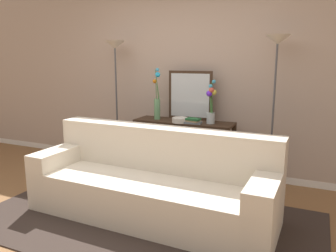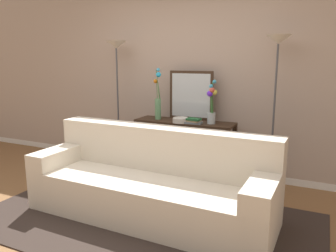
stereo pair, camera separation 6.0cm
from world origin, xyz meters
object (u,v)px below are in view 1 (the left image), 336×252
(wall_mirror, at_px, (190,95))
(console_table, at_px, (183,139))
(couch, at_px, (153,185))
(vase_tall_flowers, at_px, (157,101))
(vase_short_flowers, at_px, (211,106))
(book_stack, at_px, (193,121))
(floor_lamp_right, at_px, (276,70))
(book_row_under_console, at_px, (162,170))
(fruit_bowl, at_px, (180,120))
(floor_lamp_left, at_px, (116,69))

(wall_mirror, bearing_deg, console_table, -98.64)
(couch, distance_m, vase_tall_flowers, 1.41)
(vase_short_flowers, relative_size, book_stack, 2.47)
(vase_tall_flowers, height_order, book_stack, vase_tall_flowers)
(vase_tall_flowers, bearing_deg, book_stack, -8.77)
(floor_lamp_right, xyz_separation_m, book_row_under_console, (-1.42, -0.05, -1.39))
(couch, distance_m, vase_short_flowers, 1.33)
(console_table, bearing_deg, wall_mirror, 81.36)
(couch, relative_size, fruit_bowl, 12.31)
(wall_mirror, xyz_separation_m, book_stack, (0.15, -0.27, -0.29))
(floor_lamp_left, relative_size, fruit_bowl, 9.00)
(vase_tall_flowers, distance_m, vase_short_flowers, 0.75)
(wall_mirror, distance_m, vase_tall_flowers, 0.45)
(floor_lamp_left, distance_m, floor_lamp_right, 2.17)
(console_table, height_order, floor_lamp_right, floor_lamp_right)
(wall_mirror, bearing_deg, vase_short_flowers, -28.71)
(couch, relative_size, floor_lamp_right, 1.35)
(book_stack, xyz_separation_m, book_row_under_console, (-0.48, 0.11, -0.76))
(vase_short_flowers, xyz_separation_m, fruit_bowl, (-0.38, -0.09, -0.20))
(wall_mirror, xyz_separation_m, vase_tall_flowers, (-0.40, -0.19, -0.08))
(floor_lamp_left, distance_m, fruit_bowl, 1.24)
(floor_lamp_left, distance_m, book_stack, 1.39)
(fruit_bowl, distance_m, book_row_under_console, 0.83)
(fruit_bowl, bearing_deg, wall_mirror, 84.58)
(console_table, distance_m, floor_lamp_left, 1.39)
(floor_lamp_left, relative_size, vase_tall_flowers, 2.67)
(floor_lamp_right, distance_m, book_stack, 1.15)
(vase_short_flowers, bearing_deg, wall_mirror, 151.29)
(floor_lamp_right, xyz_separation_m, fruit_bowl, (-1.12, -0.17, -0.63))
(vase_short_flowers, bearing_deg, book_stack, -159.15)
(console_table, bearing_deg, couch, -83.78)
(book_row_under_console, bearing_deg, wall_mirror, 25.45)
(fruit_bowl, bearing_deg, book_row_under_console, 158.50)
(couch, bearing_deg, floor_lamp_right, 50.28)
(fruit_bowl, bearing_deg, floor_lamp_left, 171.01)
(couch, relative_size, floor_lamp_left, 1.37)
(fruit_bowl, bearing_deg, book_stack, 2.46)
(vase_tall_flowers, xyz_separation_m, book_stack, (0.54, -0.08, -0.21))
(floor_lamp_left, height_order, book_stack, floor_lamp_left)
(vase_short_flowers, relative_size, fruit_bowl, 2.71)
(floor_lamp_right, bearing_deg, fruit_bowl, -171.47)
(vase_short_flowers, bearing_deg, vase_tall_flowers, 179.68)
(vase_short_flowers, height_order, fruit_bowl, vase_short_flowers)
(couch, bearing_deg, vase_short_flowers, 77.12)
(console_table, distance_m, vase_short_flowers, 0.60)
(wall_mirror, xyz_separation_m, vase_short_flowers, (0.35, -0.19, -0.09))
(couch, height_order, book_stack, couch)
(couch, height_order, floor_lamp_right, floor_lamp_right)
(vase_short_flowers, relative_size, book_row_under_console, 1.27)
(floor_lamp_right, bearing_deg, vase_short_flowers, -173.74)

